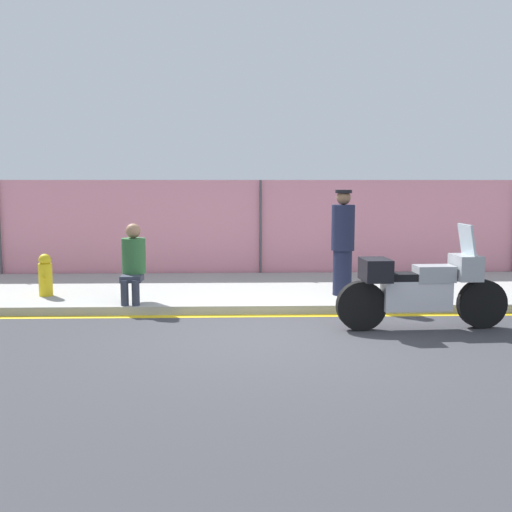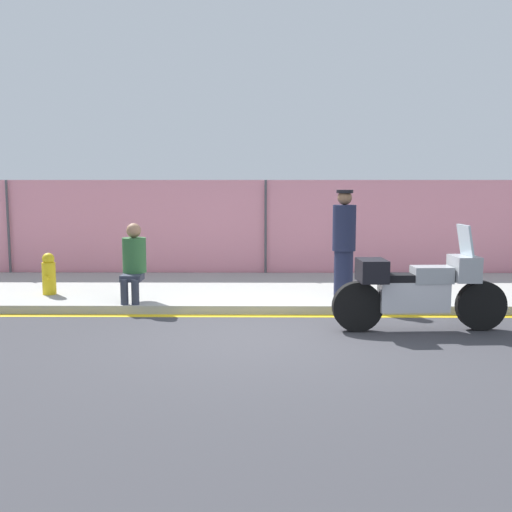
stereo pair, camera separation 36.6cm
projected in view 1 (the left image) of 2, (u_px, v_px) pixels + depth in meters
ground_plane at (274, 336)px, 7.83m from camera, size 120.00×120.00×0.00m
sidewalk at (264, 290)px, 10.75m from camera, size 39.49×3.39×0.13m
curb_paint_stripe at (269, 316)px, 8.99m from camera, size 39.49×0.18×0.01m
storefront_fence at (260, 230)px, 12.41m from camera, size 37.51×0.17×2.05m
motorcycle at (421, 288)px, 8.12m from camera, size 2.37×0.57×1.44m
officer_standing at (343, 242)px, 9.87m from camera, size 0.38×0.38×1.74m
person_seated_on_curb at (133, 259)px, 9.35m from camera, size 0.37×0.64×1.22m
fire_hydrant at (45, 275)px, 9.85m from camera, size 0.22×0.28×0.70m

